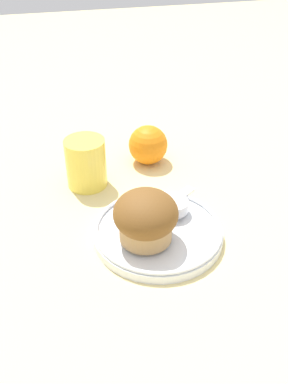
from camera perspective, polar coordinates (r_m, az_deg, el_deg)
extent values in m
plane|color=beige|center=(0.67, -0.24, -5.00)|extent=(3.00, 3.00, 0.00)
cylinder|color=white|center=(0.65, 1.88, -5.49)|extent=(0.20, 0.20, 0.01)
torus|color=white|center=(0.65, 1.89, -4.82)|extent=(0.19, 0.19, 0.01)
cylinder|color=tan|center=(0.61, 0.22, -4.78)|extent=(0.08, 0.08, 0.04)
ellipsoid|color=brown|center=(0.60, 0.23, -2.87)|extent=(0.09, 0.09, 0.06)
cylinder|color=silver|center=(0.67, 3.84, -1.80)|extent=(0.05, 0.05, 0.02)
cylinder|color=beige|center=(0.67, 3.86, -1.33)|extent=(0.04, 0.04, 0.00)
sphere|color=#B7192D|center=(0.67, 0.45, -1.62)|extent=(0.02, 0.02, 0.02)
sphere|color=#B7192D|center=(0.68, 1.79, -1.42)|extent=(0.02, 0.02, 0.02)
cube|color=silver|center=(0.68, 2.43, -2.24)|extent=(0.14, 0.10, 0.00)
sphere|color=orange|center=(0.82, 0.54, 6.30)|extent=(0.07, 0.07, 0.07)
cylinder|color=#EAD14C|center=(0.75, -7.74, 3.85)|extent=(0.07, 0.07, 0.09)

